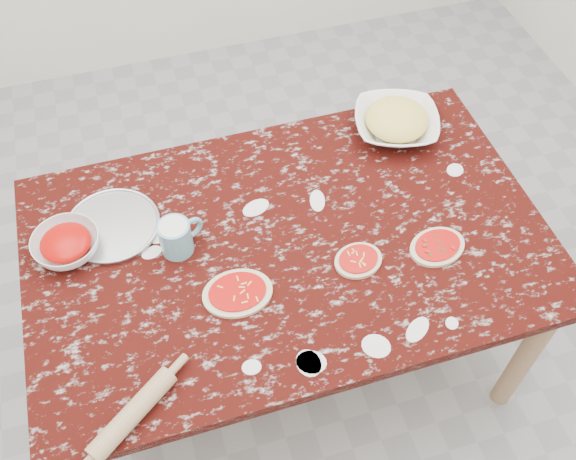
# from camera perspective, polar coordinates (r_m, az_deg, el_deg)

# --- Properties ---
(ground) EXTENTS (4.00, 4.00, 0.00)m
(ground) POSITION_cam_1_polar(r_m,az_deg,el_deg) (2.61, 0.00, -10.74)
(ground) COLOR gray
(worktable) EXTENTS (1.60, 1.00, 0.75)m
(worktable) POSITION_cam_1_polar(r_m,az_deg,el_deg) (2.04, 0.00, -2.27)
(worktable) COLOR black
(worktable) RESTS_ON ground
(pizza_tray) EXTENTS (0.32, 0.32, 0.01)m
(pizza_tray) POSITION_cam_1_polar(r_m,az_deg,el_deg) (2.07, -15.38, 0.35)
(pizza_tray) COLOR #B2B2B7
(pizza_tray) RESTS_ON worktable
(sauce_bowl) EXTENTS (0.22, 0.22, 0.06)m
(sauce_bowl) POSITION_cam_1_polar(r_m,az_deg,el_deg) (2.03, -19.15, -1.28)
(sauce_bowl) COLOR white
(sauce_bowl) RESTS_ON worktable
(cheese_bowl) EXTENTS (0.37, 0.37, 0.07)m
(cheese_bowl) POSITION_cam_1_polar(r_m,az_deg,el_deg) (2.29, 9.61, 9.35)
(cheese_bowl) COLOR white
(cheese_bowl) RESTS_ON worktable
(flour_mug) EXTENTS (0.14, 0.10, 0.11)m
(flour_mug) POSITION_cam_1_polar(r_m,az_deg,el_deg) (1.93, -9.90, -0.58)
(flour_mug) COLOR #64A1B7
(flour_mug) RESTS_ON worktable
(pizza_left) EXTENTS (0.21, 0.17, 0.02)m
(pizza_left) POSITION_cam_1_polar(r_m,az_deg,el_deg) (1.86, -4.53, -5.62)
(pizza_left) COLOR beige
(pizza_left) RESTS_ON worktable
(pizza_mid) EXTENTS (0.17, 0.15, 0.02)m
(pizza_mid) POSITION_cam_1_polar(r_m,az_deg,el_deg) (1.93, 6.29, -2.70)
(pizza_mid) COLOR beige
(pizza_mid) RESTS_ON worktable
(pizza_right) EXTENTS (0.20, 0.17, 0.02)m
(pizza_right) POSITION_cam_1_polar(r_m,az_deg,el_deg) (2.00, 13.18, -1.45)
(pizza_right) COLOR beige
(pizza_right) RESTS_ON worktable
(rolling_pin) EXTENTS (0.25, 0.20, 0.05)m
(rolling_pin) POSITION_cam_1_polar(r_m,az_deg,el_deg) (1.71, -13.71, -15.65)
(rolling_pin) COLOR tan
(rolling_pin) RESTS_ON worktable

